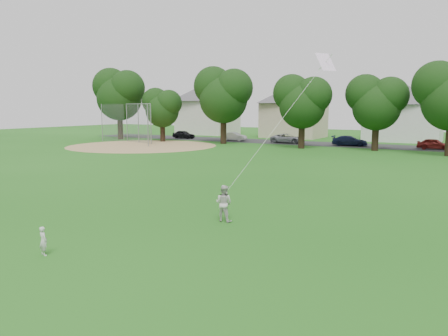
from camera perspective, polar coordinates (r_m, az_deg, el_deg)
The scene contains 10 objects.
ground at distance 16.37m, azimuth -6.60°, elevation -8.59°, with size 160.00×160.00×0.00m, color #1B5713.
street at distance 55.48m, azimuth 20.68°, elevation 2.61°, with size 90.00×7.00×0.01m, color #2D2D30.
dirt_infield at distance 54.06m, azimuth -10.60°, elevation 2.86°, with size 18.00×18.00×0.02m, color #9E7F51.
toddler at distance 15.05m, azimuth -22.54°, elevation -8.79°, with size 0.34×0.22×0.93m, color silver.
older_boy at distance 17.87m, azimuth -0.02°, elevation -4.63°, with size 0.73×0.57×1.51m, color beige.
kite at distance 19.12m, azimuth 7.03°, elevation 5.65°, with size 1.76×3.10×7.92m.
baseball_backstop at distance 58.79m, azimuth -11.59°, elevation 5.72°, with size 11.15×4.82×5.11m.
tree_row at distance 48.66m, azimuth 21.68°, elevation 9.44°, with size 81.98×9.05×11.46m.
parked_cars at distance 55.13m, azimuth 17.14°, elevation 3.37°, with size 55.07×2.58×1.23m.
house_row at distance 65.65m, azimuth 19.91°, elevation 7.69°, with size 76.71×14.01×10.47m.
Camera 1 is at (9.56, -12.46, 4.63)m, focal length 35.00 mm.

